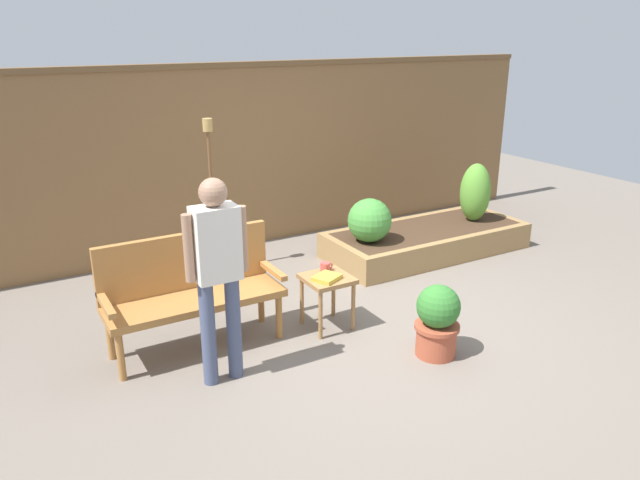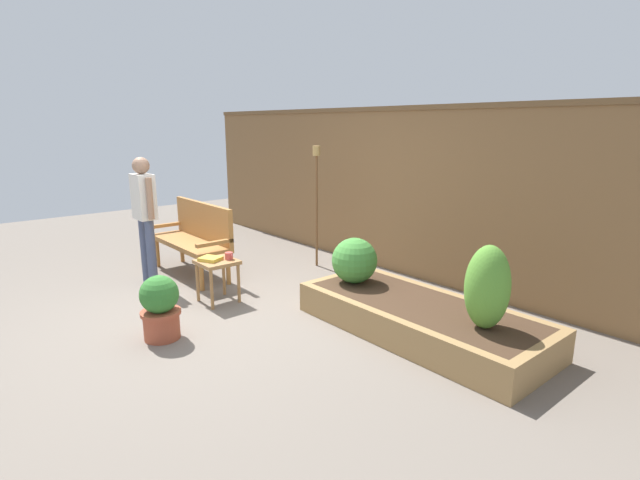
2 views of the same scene
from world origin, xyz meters
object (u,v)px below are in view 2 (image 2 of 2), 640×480
shrub_far_corner (487,287)px  book_on_table (210,259)px  garden_bench (196,233)px  side_table (217,268)px  potted_boxwood (160,307)px  person_by_bench (145,210)px  shrub_near_bench (354,261)px  cup_on_table (229,256)px  tiki_torch (317,185)px

shrub_far_corner → book_on_table: bearing=-158.7°
garden_bench → shrub_far_corner: (3.79, 0.69, 0.11)m
side_table → potted_boxwood: bearing=-59.4°
person_by_bench → book_on_table: bearing=14.7°
shrub_near_bench → shrub_far_corner: bearing=0.0°
side_table → person_by_bench: 1.28m
garden_bench → shrub_near_bench: size_ratio=3.00×
garden_bench → shrub_far_corner: bearing=10.4°
book_on_table → shrub_near_bench: (1.17, 1.06, 0.04)m
cup_on_table → shrub_far_corner: shrub_far_corner is taller
shrub_near_bench → tiki_torch: 1.79m
side_table → tiki_torch: 1.93m
side_table → cup_on_table: cup_on_table is taller
book_on_table → shrub_far_corner: bearing=-4.1°
side_table → cup_on_table: bearing=66.3°
tiki_torch → person_by_bench: size_ratio=1.06×
potted_boxwood → tiki_torch: (-0.89, 2.61, 0.83)m
book_on_table → tiki_torch: (-0.34, 1.80, 0.64)m
shrub_far_corner → person_by_bench: (-3.78, -1.34, 0.28)m
garden_bench → potted_boxwood: (1.63, -1.17, -0.23)m
cup_on_table → shrub_far_corner: (2.61, 0.88, 0.13)m
shrub_far_corner → garden_bench: bearing=-169.6°
side_table → tiki_torch: size_ratio=0.29×
book_on_table → shrub_near_bench: 1.58m
shrub_far_corner → cup_on_table: bearing=-161.4°
book_on_table → shrub_far_corner: size_ratio=0.31×
side_table → tiki_torch: bearing=102.2°
potted_boxwood → shrub_far_corner: 2.87m
cup_on_table → garden_bench: bearing=171.1°
side_table → cup_on_table: size_ratio=3.94×
garden_bench → tiki_torch: bearing=62.7°
side_table → book_on_table: bearing=-124.4°
potted_boxwood → tiki_torch: 2.88m
cup_on_table → book_on_table: size_ratio=0.56×
cup_on_table → potted_boxwood: bearing=-65.2°
garden_bench → side_table: 1.17m
book_on_table → person_by_bench: size_ratio=0.14×
cup_on_table → potted_boxwood: (0.46, -0.99, -0.21)m
book_on_table → tiki_torch: tiki_torch is taller
garden_bench → person_by_bench: person_by_bench is taller
garden_bench → side_table: garden_bench is taller
shrub_near_bench → side_table: bearing=-138.5°
book_on_table → cup_on_table: bearing=37.3°
person_by_bench → shrub_near_bench: bearing=30.8°
shrub_far_corner → tiki_torch: tiki_torch is taller
cup_on_table → tiki_torch: (-0.43, 1.62, 0.62)m
book_on_table → shrub_near_bench: size_ratio=0.45×
person_by_bench → potted_boxwood: bearing=-17.9°
potted_boxwood → book_on_table: bearing=124.2°
book_on_table → shrub_far_corner: (2.71, 1.06, 0.15)m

